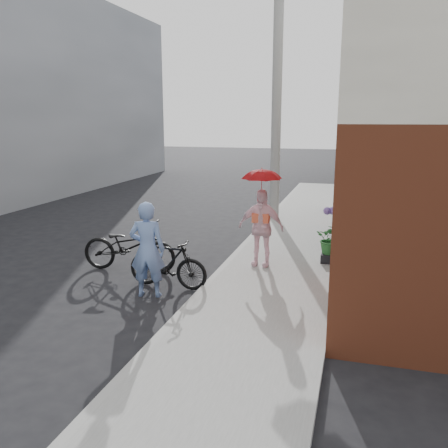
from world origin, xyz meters
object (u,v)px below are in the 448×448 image
at_px(utility_pole, 277,102).
at_px(officer, 147,250).
at_px(bike_right, 168,263).
at_px(bike_left, 129,246).
at_px(planter, 330,258).
at_px(kimono_woman, 261,228).

xyz_separation_m(utility_pole, officer, (-1.06, -6.59, -2.66)).
relative_size(utility_pole, officer, 4.15).
bearing_deg(officer, utility_pole, -110.37).
height_order(officer, bike_right, officer).
relative_size(bike_left, bike_right, 1.28).
bearing_deg(officer, planter, -151.03).
distance_m(kimono_woman, planter, 1.63).
xyz_separation_m(bike_left, kimono_woman, (2.57, 0.74, 0.39)).
relative_size(utility_pole, bike_right, 4.53).
height_order(bike_right, planter, bike_right).
bearing_deg(bike_right, planter, -51.23).
distance_m(officer, bike_right, 0.64).
distance_m(bike_right, planter, 3.46).
xyz_separation_m(bike_right, kimono_woman, (1.44, 1.43, 0.44)).
distance_m(utility_pole, bike_left, 6.51).
height_order(utility_pole, planter, utility_pole).
xyz_separation_m(utility_pole, bike_right, (-0.89, -6.11, -3.04)).
relative_size(officer, kimono_woman, 1.07).
bearing_deg(bike_right, kimono_woman, -42.15).
xyz_separation_m(officer, bike_right, (0.16, 0.48, -0.38)).
bearing_deg(bike_left, utility_pole, -24.34).
relative_size(officer, planter, 4.86).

